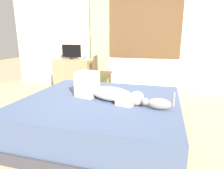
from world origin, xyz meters
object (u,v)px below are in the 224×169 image
object	(u,v)px
person_lying	(105,91)
desk	(75,74)
tv_monitor	(72,52)
bed	(101,116)
chair_by_desk	(100,71)
cup	(85,57)
cat	(157,103)

from	to	relation	value
person_lying	desk	xyz separation A→B (m)	(-1.42, 2.02, -0.24)
desk	tv_monitor	xyz separation A→B (m)	(-0.06, 0.00, 0.55)
bed	chair_by_desk	xyz separation A→B (m)	(-0.64, 1.86, 0.26)
tv_monitor	chair_by_desk	distance (m)	0.89
desk	person_lying	bearing A→B (deg)	-54.91
person_lying	chair_by_desk	world-z (taller)	chair_by_desk
bed	cup	world-z (taller)	cup
cat	person_lying	bearing A→B (deg)	165.28
chair_by_desk	tv_monitor	bearing A→B (deg)	168.95
person_lying	cup	size ratio (longest dim) A/B	10.97
cat	tv_monitor	world-z (taller)	tv_monitor
tv_monitor	chair_by_desk	size ratio (longest dim) A/B	0.56
bed	cat	bearing A→B (deg)	-13.84
person_lying	cup	xyz separation A→B (m)	(-1.17, 2.09, 0.18)
chair_by_desk	cat	bearing A→B (deg)	-56.09
cat	desk	world-z (taller)	desk
cat	desk	distance (m)	3.03
person_lying	tv_monitor	distance (m)	2.52
cup	chair_by_desk	xyz separation A→B (m)	(0.46, -0.22, -0.27)
bed	cup	bearing A→B (deg)	117.91
bed	cup	distance (m)	2.41
person_lying	cat	world-z (taller)	person_lying
bed	cat	size ratio (longest dim) A/B	5.71
person_lying	tv_monitor	xyz separation A→B (m)	(-1.48, 2.02, 0.31)
bed	tv_monitor	xyz separation A→B (m)	(-1.42, 2.01, 0.68)
bed	desk	xyz separation A→B (m)	(-1.35, 2.01, 0.13)
bed	tv_monitor	world-z (taller)	tv_monitor
tv_monitor	cup	distance (m)	0.35
desk	tv_monitor	world-z (taller)	tv_monitor
cup	chair_by_desk	world-z (taller)	chair_by_desk
bed	person_lying	size ratio (longest dim) A/B	2.18
bed	person_lying	bearing A→B (deg)	-4.36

